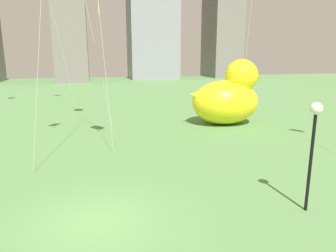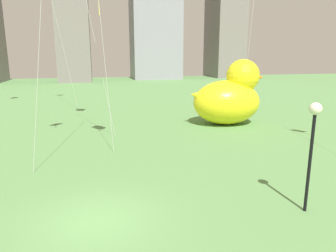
{
  "view_description": "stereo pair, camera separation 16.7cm",
  "coord_description": "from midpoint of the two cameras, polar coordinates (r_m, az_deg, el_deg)",
  "views": [
    {
      "loc": [
        0.14,
        -10.44,
        5.86
      ],
      "look_at": [
        3.84,
        5.31,
        2.11
      ],
      "focal_mm": 33.65,
      "sensor_mm": 36.0,
      "label": 1
    },
    {
      "loc": [
        0.3,
        -10.48,
        5.86
      ],
      "look_at": [
        3.84,
        5.31,
        2.11
      ],
      "focal_mm": 33.65,
      "sensor_mm": 36.0,
      "label": 2
    }
  ],
  "objects": [
    {
      "name": "ground_plane",
      "position": [
        11.99,
        -12.59,
        -16.54
      ],
      "size": [
        140.0,
        140.0,
        0.0
      ],
      "primitive_type": "plane",
      "color": "#5D8E50"
    },
    {
      "name": "giant_inflatable_duck",
      "position": [
        26.89,
        11.22,
        5.19
      ],
      "size": [
        6.51,
        4.18,
        5.39
      ],
      "color": "yellow",
      "rests_on": "ground"
    },
    {
      "name": "lamppost",
      "position": [
        12.47,
        25.17,
        -0.58
      ],
      "size": [
        0.45,
        0.45,
        4.17
      ],
      "color": "black",
      "rests_on": "ground"
    },
    {
      "name": "city_skyline",
      "position": [
        73.84,
        -10.54,
        19.92
      ],
      "size": [
        66.69,
        17.75,
        35.35
      ],
      "color": "#9E938C",
      "rests_on": "ground"
    }
  ]
}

